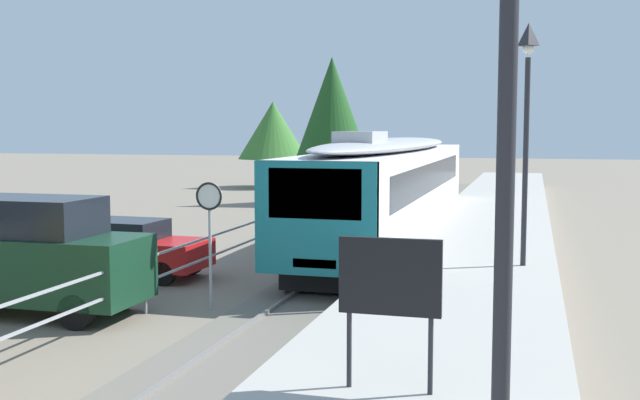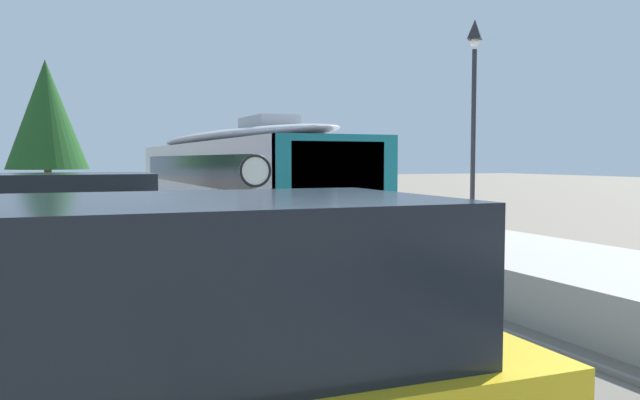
% 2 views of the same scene
% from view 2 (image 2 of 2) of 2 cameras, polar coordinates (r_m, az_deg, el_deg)
% --- Properties ---
extents(ground_plane, '(160.00, 160.00, 0.00)m').
position_cam_2_polar(ground_plane, '(20.77, -15.86, -3.97)').
color(ground_plane, slate).
extents(track_rails, '(3.20, 60.00, 0.14)m').
position_cam_2_polar(track_rails, '(21.34, -7.83, -3.56)').
color(track_rails, '#6B665B').
rests_on(track_rails, ground).
extents(commuter_train, '(2.82, 18.52, 3.74)m').
position_cam_2_polar(commuter_train, '(21.91, -8.40, 2.15)').
color(commuter_train, silver).
rests_on(commuter_train, track_rails).
extents(station_platform, '(3.90, 60.00, 0.90)m').
position_cam_2_polar(station_platform, '(22.37, 0.22, -2.13)').
color(station_platform, '#A8A59E').
rests_on(station_platform, ground).
extents(platform_lamp_mid_platform, '(0.34, 0.34, 5.35)m').
position_cam_2_polar(platform_lamp_mid_platform, '(16.89, 13.67, 10.07)').
color(platform_lamp_mid_platform, '#232328').
rests_on(platform_lamp_mid_platform, station_platform).
extents(speed_limit_sign, '(0.61, 0.10, 2.81)m').
position_cam_2_polar(speed_limit_sign, '(11.67, -5.82, 0.78)').
color(speed_limit_sign, '#9EA0A5').
rests_on(speed_limit_sign, ground).
extents(carpark_fence, '(0.06, 36.06, 1.25)m').
position_cam_2_polar(carpark_fence, '(10.82, -10.76, -5.98)').
color(carpark_fence, '#9EA0A5').
rests_on(carpark_fence, ground).
extents(parked_van_dark_green, '(4.91, 1.98, 2.51)m').
position_cam_2_polar(parked_van_dark_green, '(9.84, -23.59, -4.91)').
color(parked_van_dark_green, '#143823').
rests_on(parked_van_dark_green, ground).
extents(parked_hatchback_red, '(4.04, 1.85, 1.53)m').
position_cam_2_polar(parked_hatchback_red, '(14.12, -23.33, -4.45)').
color(parked_hatchback_red, red).
rests_on(parked_hatchback_red, ground).
extents(tree_behind_carpark, '(3.97, 3.97, 7.70)m').
position_cam_2_polar(tree_behind_carpark, '(34.86, -23.36, 7.04)').
color(tree_behind_carpark, brown).
rests_on(tree_behind_carpark, ground).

